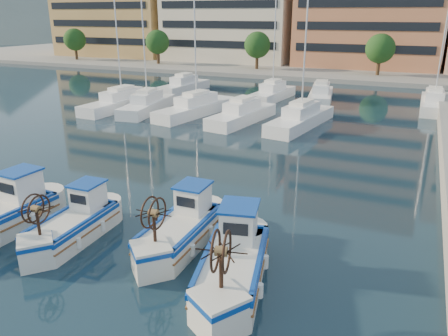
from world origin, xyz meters
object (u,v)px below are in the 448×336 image
at_px(fishing_boat_c, 182,227).
at_px(fishing_boat_a, 2,214).
at_px(fishing_boat_b, 74,222).
at_px(fishing_boat_d, 233,261).

bearing_deg(fishing_boat_c, fishing_boat_a, -165.11).
xyz_separation_m(fishing_boat_b, fishing_boat_d, (7.09, -0.23, 0.10)).
height_order(fishing_boat_a, fishing_boat_b, fishing_boat_a).
height_order(fishing_boat_b, fishing_boat_d, fishing_boat_d).
bearing_deg(fishing_boat_b, fishing_boat_d, -4.54).
relative_size(fishing_boat_a, fishing_boat_c, 1.09).
distance_m(fishing_boat_b, fishing_boat_d, 7.10).
height_order(fishing_boat_b, fishing_boat_c, fishing_boat_c).
height_order(fishing_boat_c, fishing_boat_d, fishing_boat_d).
xyz_separation_m(fishing_boat_c, fishing_boat_d, (2.87, -1.56, 0.06)).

